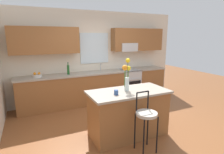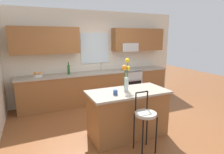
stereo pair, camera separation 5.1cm
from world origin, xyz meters
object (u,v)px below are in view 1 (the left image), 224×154
object	(u,v)px
mug_ceramic	(116,92)
bottle_olive_oil	(68,69)
bar_stool_near	(146,116)
fruit_bowl_oranges	(37,76)
oven_range	(129,83)
flower_vase	(127,74)
kitchen_island	(128,113)

from	to	relation	value
mug_ceramic	bottle_olive_oil	world-z (taller)	bottle_olive_oil
mug_ceramic	bar_stool_near	bearing A→B (deg)	-56.35
bottle_olive_oil	fruit_bowl_oranges	bearing A→B (deg)	180.00
mug_ceramic	bottle_olive_oil	bearing A→B (deg)	100.06
oven_range	flower_vase	distance (m)	2.51
flower_vase	mug_ceramic	bearing A→B (deg)	-153.37
oven_range	bottle_olive_oil	world-z (taller)	bottle_olive_oil
oven_range	bar_stool_near	bearing A→B (deg)	-114.41
mug_ceramic	fruit_bowl_oranges	distance (m)	2.51
bar_stool_near	bottle_olive_oil	bearing A→B (deg)	104.90
oven_range	mug_ceramic	xyz separation A→B (m)	(-1.54, -2.18, 0.51)
flower_vase	bottle_olive_oil	bearing A→B (deg)	108.37
oven_range	mug_ceramic	bearing A→B (deg)	-125.18
bar_stool_near	fruit_bowl_oranges	bearing A→B (deg)	119.57
kitchen_island	fruit_bowl_oranges	world-z (taller)	fruit_bowl_oranges
fruit_bowl_oranges	bottle_olive_oil	distance (m)	0.82
oven_range	bottle_olive_oil	bearing A→B (deg)	179.27
kitchen_island	bottle_olive_oil	bearing A→B (deg)	108.90
mug_ceramic	bottle_olive_oil	xyz separation A→B (m)	(-0.39, 2.20, 0.09)
flower_vase	fruit_bowl_oranges	size ratio (longest dim) A/B	2.65
flower_vase	mug_ceramic	xyz separation A→B (m)	(-0.29, -0.15, -0.29)
bar_stool_near	mug_ceramic	bearing A→B (deg)	123.65
bar_stool_near	kitchen_island	bearing A→B (deg)	90.00
kitchen_island	oven_range	bearing A→B (deg)	59.65
bar_stool_near	bottle_olive_oil	xyz separation A→B (m)	(-0.72, 2.69, 0.42)
fruit_bowl_oranges	flower_vase	bearing A→B (deg)	-54.01
oven_range	bottle_olive_oil	size ratio (longest dim) A/B	2.72
oven_range	bar_stool_near	distance (m)	2.94
kitchen_island	flower_vase	size ratio (longest dim) A/B	2.46
bottle_olive_oil	mug_ceramic	bearing A→B (deg)	-79.94
flower_vase	bottle_olive_oil	world-z (taller)	flower_vase
bar_stool_near	mug_ceramic	size ratio (longest dim) A/B	11.58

